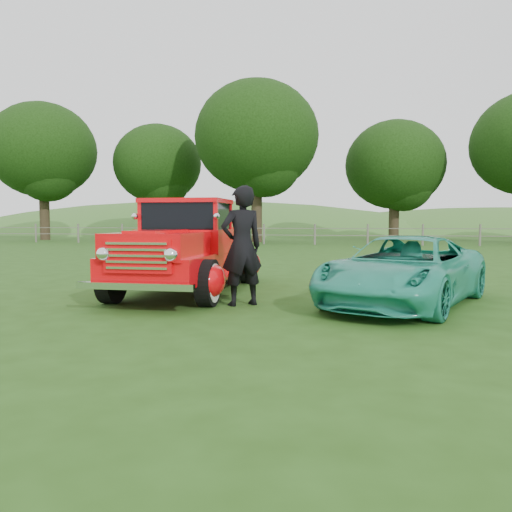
% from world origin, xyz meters
% --- Properties ---
extents(ground, '(140.00, 140.00, 0.00)m').
position_xyz_m(ground, '(0.00, 0.00, 0.00)').
color(ground, '#244813').
rests_on(ground, ground).
extents(distant_hills, '(116.00, 60.00, 18.00)m').
position_xyz_m(distant_hills, '(-4.08, 59.46, -4.55)').
color(distant_hills, '#3D6926').
rests_on(distant_hills, ground).
extents(fence_line, '(48.00, 0.12, 1.20)m').
position_xyz_m(fence_line, '(0.00, 22.00, 0.60)').
color(fence_line, '#666256').
rests_on(fence_line, ground).
extents(tree_far_west, '(7.60, 7.60, 9.93)m').
position_xyz_m(tree_far_west, '(-20.00, 26.00, 6.49)').
color(tree_far_west, black).
rests_on(tree_far_west, ground).
extents(tree_mid_west, '(6.40, 6.40, 8.46)m').
position_xyz_m(tree_mid_west, '(-12.00, 28.00, 5.55)').
color(tree_mid_west, black).
rests_on(tree_mid_west, ground).
extents(tree_near_west, '(8.00, 8.00, 10.42)m').
position_xyz_m(tree_near_west, '(-4.00, 25.00, 6.80)').
color(tree_near_west, black).
rests_on(tree_near_west, ground).
extents(tree_near_east, '(6.80, 6.80, 8.33)m').
position_xyz_m(tree_near_east, '(5.00, 29.00, 5.25)').
color(tree_near_east, black).
rests_on(tree_near_east, ground).
extents(red_pickup, '(2.23, 4.99, 1.78)m').
position_xyz_m(red_pickup, '(-1.01, 2.07, 0.80)').
color(red_pickup, black).
rests_on(red_pickup, ground).
extents(teal_sedan, '(3.33, 4.46, 1.13)m').
position_xyz_m(teal_sedan, '(2.91, 1.30, 0.56)').
color(teal_sedan, teal).
rests_on(teal_sedan, ground).
extents(man, '(0.84, 0.78, 1.93)m').
position_xyz_m(man, '(0.32, 0.78, 0.97)').
color(man, black).
rests_on(man, ground).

